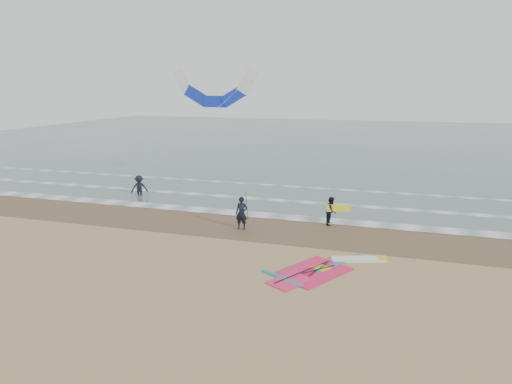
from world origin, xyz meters
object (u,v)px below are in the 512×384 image
(windsurf_rig, at_px, (326,268))
(person_standing, at_px, (242,213))
(person_wading, at_px, (139,183))
(person_walking, at_px, (331,211))
(surf_kite, at_px, (215,92))

(windsurf_rig, relative_size, person_standing, 2.82)
(person_standing, relative_size, person_wading, 0.99)
(person_walking, xyz_separation_m, surf_kite, (-10.00, 7.73, 6.35))
(surf_kite, bearing_deg, person_walking, -37.73)
(person_walking, relative_size, person_wading, 0.87)
(windsurf_rig, relative_size, surf_kite, 0.66)
(windsurf_rig, height_order, person_wading, person_wading)
(person_standing, distance_m, person_walking, 5.04)
(person_walking, relative_size, surf_kite, 0.21)
(surf_kite, bearing_deg, person_wading, -128.47)
(person_standing, relative_size, surf_kite, 0.23)
(person_wading, xyz_separation_m, surf_kite, (3.86, 4.86, 6.24))
(person_walking, bearing_deg, surf_kite, 59.28)
(windsurf_rig, relative_size, person_walking, 3.20)
(person_wading, height_order, surf_kite, surf_kite)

